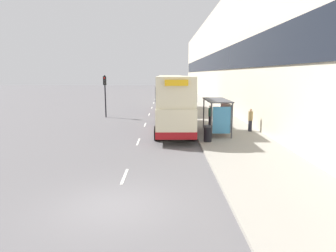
# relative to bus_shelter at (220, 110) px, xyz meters

# --- Properties ---
(ground_plane) EXTENTS (220.00, 220.00, 0.00)m
(ground_plane) POSITION_rel_bus_shelter_xyz_m (-5.77, -11.87, -1.88)
(ground_plane) COLOR #5B595B
(pavement) EXTENTS (5.00, 93.00, 0.14)m
(pavement) POSITION_rel_bus_shelter_xyz_m (0.73, 26.63, -1.81)
(pavement) COLOR gray
(pavement) RESTS_ON ground_plane
(terrace_facade) EXTENTS (3.10, 93.00, 13.89)m
(terrace_facade) POSITION_rel_bus_shelter_xyz_m (4.72, 26.63, 5.06)
(terrace_facade) COLOR beige
(terrace_facade) RESTS_ON ground_plane
(lane_mark_0) EXTENTS (0.12, 2.00, 0.01)m
(lane_mark_0) POSITION_rel_bus_shelter_xyz_m (-5.77, -8.83, -1.87)
(lane_mark_0) COLOR silver
(lane_mark_0) RESTS_ON ground_plane
(lane_mark_1) EXTENTS (0.12, 2.00, 0.01)m
(lane_mark_1) POSITION_rel_bus_shelter_xyz_m (-5.77, -2.02, -1.87)
(lane_mark_1) COLOR silver
(lane_mark_1) RESTS_ON ground_plane
(lane_mark_2) EXTENTS (0.12, 2.00, 0.01)m
(lane_mark_2) POSITION_rel_bus_shelter_xyz_m (-5.77, 4.79, -1.87)
(lane_mark_2) COLOR silver
(lane_mark_2) RESTS_ON ground_plane
(lane_mark_3) EXTENTS (0.12, 2.00, 0.01)m
(lane_mark_3) POSITION_rel_bus_shelter_xyz_m (-5.77, 11.60, -1.87)
(lane_mark_3) COLOR silver
(lane_mark_3) RESTS_ON ground_plane
(lane_mark_4) EXTENTS (0.12, 2.00, 0.01)m
(lane_mark_4) POSITION_rel_bus_shelter_xyz_m (-5.77, 18.42, -1.87)
(lane_mark_4) COLOR silver
(lane_mark_4) RESTS_ON ground_plane
(lane_mark_5) EXTENTS (0.12, 2.00, 0.01)m
(lane_mark_5) POSITION_rel_bus_shelter_xyz_m (-5.77, 25.23, -1.87)
(lane_mark_5) COLOR silver
(lane_mark_5) RESTS_ON ground_plane
(lane_mark_6) EXTENTS (0.12, 2.00, 0.01)m
(lane_mark_6) POSITION_rel_bus_shelter_xyz_m (-5.77, 32.04, -1.87)
(lane_mark_6) COLOR silver
(lane_mark_6) RESTS_ON ground_plane
(lane_mark_7) EXTENTS (0.12, 2.00, 0.01)m
(lane_mark_7) POSITION_rel_bus_shelter_xyz_m (-5.77, 38.85, -1.87)
(lane_mark_7) COLOR silver
(lane_mark_7) RESTS_ON ground_plane
(lane_mark_8) EXTENTS (0.12, 2.00, 0.01)m
(lane_mark_8) POSITION_rel_bus_shelter_xyz_m (-5.77, 45.66, -1.87)
(lane_mark_8) COLOR silver
(lane_mark_8) RESTS_ON ground_plane
(bus_shelter) EXTENTS (1.60, 4.20, 2.48)m
(bus_shelter) POSITION_rel_bus_shelter_xyz_m (0.00, 0.00, 0.00)
(bus_shelter) COLOR #4C4C51
(bus_shelter) RESTS_ON ground_plane
(double_decker_bus_near) EXTENTS (2.85, 10.85, 4.30)m
(double_decker_bus_near) POSITION_rel_bus_shelter_xyz_m (-3.30, 1.77, 0.41)
(double_decker_bus_near) COLOR beige
(double_decker_bus_near) RESTS_ON ground_plane
(double_decker_bus_ahead) EXTENTS (2.85, 11.03, 4.30)m
(double_decker_bus_ahead) POSITION_rel_bus_shelter_xyz_m (-3.43, 14.63, 0.41)
(double_decker_bus_ahead) COLOR beige
(double_decker_bus_ahead) RESTS_ON ground_plane
(car_0) EXTENTS (1.96, 4.37, 1.70)m
(car_0) POSITION_rel_bus_shelter_xyz_m (-3.38, 46.82, -1.03)
(car_0) COLOR #B7B799
(car_0) RESTS_ON ground_plane
(pedestrian_at_shelter) EXTENTS (0.35, 0.35, 1.75)m
(pedestrian_at_shelter) POSITION_rel_bus_shelter_xyz_m (2.51, 0.94, -0.84)
(pedestrian_at_shelter) COLOR #23232D
(pedestrian_at_shelter) RESTS_ON ground_plane
(pedestrian_1) EXTENTS (0.35, 0.35, 1.75)m
(pedestrian_1) POSITION_rel_bus_shelter_xyz_m (-0.18, 3.35, -0.84)
(pedestrian_1) COLOR #23232D
(pedestrian_1) RESTS_ON ground_plane
(litter_bin) EXTENTS (0.55, 0.55, 1.05)m
(litter_bin) POSITION_rel_bus_shelter_xyz_m (-1.22, -2.56, -1.21)
(litter_bin) COLOR black
(litter_bin) RESTS_ON ground_plane
(traffic_light_far_kerb) EXTENTS (0.30, 0.32, 4.34)m
(traffic_light_far_kerb) POSITION_rel_bus_shelter_xyz_m (-10.17, 9.52, 1.07)
(traffic_light_far_kerb) COLOR black
(traffic_light_far_kerb) RESTS_ON ground_plane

